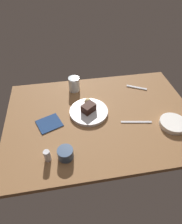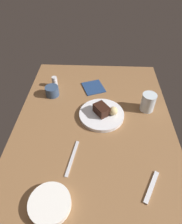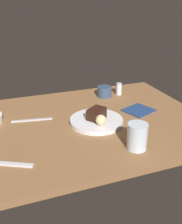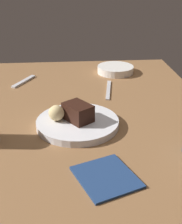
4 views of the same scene
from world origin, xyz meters
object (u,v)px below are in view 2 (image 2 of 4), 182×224
(butter_knife, at_px, (72,158))
(coffee_cup, at_px, (52,91))
(bread_roll, at_px, (113,111))
(water_glass, at_px, (148,102))
(chocolate_cake_slice, at_px, (101,110))
(salt_shaker, at_px, (55,82))
(dessert_plate, at_px, (102,115))
(dessert_spoon, at_px, (151,187))
(folded_napkin, at_px, (93,87))
(side_bowl, at_px, (50,204))

(butter_knife, bearing_deg, coffee_cup, -149.06)
(bread_roll, relative_size, water_glass, 0.45)
(chocolate_cake_slice, xyz_separation_m, salt_shaker, (0.26, 0.30, -0.01))
(dessert_plate, xyz_separation_m, dessert_spoon, (-0.40, -0.20, -0.01))
(butter_knife, height_order, folded_napkin, folded_napkin)
(chocolate_cake_slice, bearing_deg, butter_knife, 155.08)
(chocolate_cake_slice, height_order, butter_knife, chocolate_cake_slice)
(dessert_plate, relative_size, side_bowl, 1.54)
(dessert_plate, distance_m, butter_knife, 0.31)
(coffee_cup, height_order, butter_knife, coffee_cup)
(bread_roll, bearing_deg, dessert_spoon, -160.02)
(chocolate_cake_slice, bearing_deg, water_glass, -75.86)
(dessert_spoon, bearing_deg, salt_shaker, 65.42)
(chocolate_cake_slice, height_order, folded_napkin, chocolate_cake_slice)
(water_glass, height_order, dessert_spoon, water_glass)
(bread_roll, xyz_separation_m, folded_napkin, (0.26, 0.12, -0.04))
(bread_roll, height_order, water_glass, water_glass)
(dessert_plate, distance_m, coffee_cup, 0.35)
(water_glass, xyz_separation_m, dessert_spoon, (-0.46, 0.05, -0.05))
(bread_roll, bearing_deg, salt_shaker, 54.08)
(salt_shaker, xyz_separation_m, water_glass, (-0.20, -0.56, 0.02))
(folded_napkin, bearing_deg, coffee_cup, 108.60)
(bread_roll, bearing_deg, side_bowl, 152.39)
(dessert_plate, relative_size, water_glass, 2.34)
(coffee_cup, relative_size, dessert_spoon, 0.55)
(bread_roll, bearing_deg, coffee_cup, 64.70)
(folded_napkin, bearing_deg, water_glass, -121.09)
(salt_shaker, distance_m, side_bowl, 0.76)
(bread_roll, distance_m, coffee_cup, 0.41)
(water_glass, bearing_deg, salt_shaker, 70.81)
(salt_shaker, bearing_deg, water_glass, -109.19)
(dessert_plate, relative_size, chocolate_cake_slice, 2.95)
(dessert_plate, xyz_separation_m, bread_roll, (-0.00, -0.06, 0.03))
(side_bowl, height_order, dessert_spoon, side_bowl)
(coffee_cup, bearing_deg, butter_knife, -158.70)
(chocolate_cake_slice, height_order, water_glass, water_glass)
(butter_knife, bearing_deg, folded_napkin, -178.59)
(side_bowl, bearing_deg, chocolate_cake_slice, -21.21)
(salt_shaker, xyz_separation_m, coffee_cup, (-0.09, -0.00, -0.00))
(dessert_plate, bearing_deg, butter_knife, 154.72)
(butter_knife, bearing_deg, water_glass, 141.13)
(butter_knife, bearing_deg, chocolate_cake_slice, 164.72)
(dessert_plate, relative_size, bread_roll, 5.24)
(salt_shaker, relative_size, side_bowl, 0.43)
(dessert_spoon, distance_m, butter_knife, 0.36)
(side_bowl, bearing_deg, coffee_cup, 9.92)
(bread_roll, relative_size, dessert_spoon, 0.31)
(bread_roll, xyz_separation_m, side_bowl, (-0.48, 0.25, -0.03))
(salt_shaker, xyz_separation_m, butter_knife, (-0.54, -0.17, -0.03))
(side_bowl, bearing_deg, dessert_plate, -21.41)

